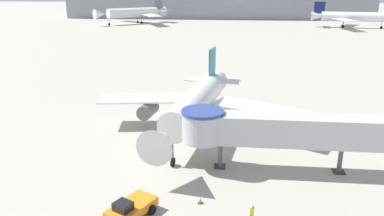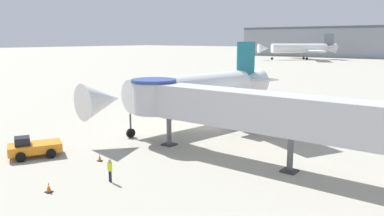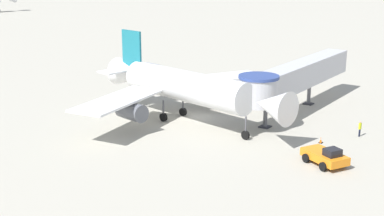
{
  "view_description": "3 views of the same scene",
  "coord_description": "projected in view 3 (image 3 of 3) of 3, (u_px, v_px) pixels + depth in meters",
  "views": [
    {
      "loc": [
        1.55,
        -41.63,
        17.05
      ],
      "look_at": [
        -2.6,
        -1.33,
        3.87
      ],
      "focal_mm": 35.0,
      "sensor_mm": 36.0,
      "label": 1
    },
    {
      "loc": [
        22.34,
        -32.71,
        9.43
      ],
      "look_at": [
        2.67,
        -6.98,
        3.46
      ],
      "focal_mm": 35.0,
      "sensor_mm": 36.0,
      "label": 2
    },
    {
      "loc": [
        -47.36,
        -32.59,
        16.93
      ],
      "look_at": [
        -6.31,
        -3.7,
        3.03
      ],
      "focal_mm": 50.0,
      "sensor_mm": 36.0,
      "label": 3
    }
  ],
  "objects": [
    {
      "name": "main_airplane",
      "position": [
        182.0,
        86.0,
        57.29
      ],
      "size": [
        26.38,
        25.11,
        9.13
      ],
      "rotation": [
        0.0,
        0.0,
        -0.17
      ],
      "color": "white",
      "rests_on": "ground_plane"
    },
    {
      "name": "ground_plane",
      "position": [
        197.0,
        117.0,
        59.92
      ],
      "size": [
        800.0,
        800.0,
        0.0
      ],
      "primitive_type": "plane",
      "color": "#A8A393"
    },
    {
      "name": "jet_bridge",
      "position": [
        294.0,
        77.0,
        60.34
      ],
      "size": [
        24.03,
        4.09,
        5.87
      ],
      "rotation": [
        0.0,
        0.0,
        0.0
      ],
      "color": "#B7B7BC",
      "rests_on": "ground_plane"
    },
    {
      "name": "ground_crew_marshaller",
      "position": [
        360.0,
        128.0,
        52.96
      ],
      "size": [
        0.33,
        0.21,
        1.61
      ],
      "rotation": [
        0.0,
        0.0,
        6.16
      ],
      "color": "#1E2338",
      "rests_on": "ground_plane"
    },
    {
      "name": "pushback_tug_orange",
      "position": [
        325.0,
        156.0,
        45.64
      ],
      "size": [
        3.72,
        4.56,
        1.71
      ],
      "rotation": [
        0.0,
        0.0,
        -0.48
      ],
      "color": "orange",
      "rests_on": "ground_plane"
    },
    {
      "name": "traffic_cone_starboard_wing",
      "position": [
        228.0,
        99.0,
        66.32
      ],
      "size": [
        0.47,
        0.47,
        0.77
      ],
      "color": "black",
      "rests_on": "ground_plane"
    },
    {
      "name": "traffic_cone_near_nose",
      "position": [
        321.0,
        140.0,
        51.24
      ],
      "size": [
        0.37,
        0.37,
        0.61
      ],
      "color": "black",
      "rests_on": "ground_plane"
    }
  ]
}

